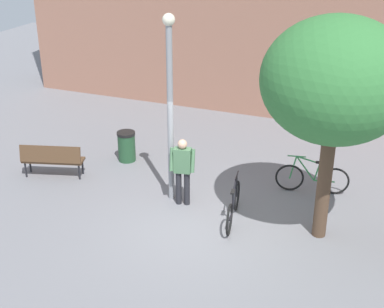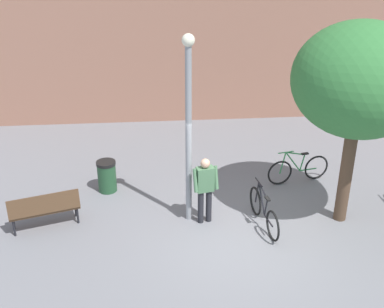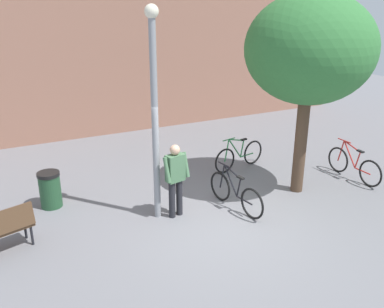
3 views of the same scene
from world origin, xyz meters
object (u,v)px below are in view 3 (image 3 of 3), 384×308
bicycle_green (239,156)px  lamppost (154,104)px  trash_bin (50,189)px  bicycle_black (235,193)px  person_by_lamppost (175,176)px  bicycle_red (353,165)px  plaza_tree (310,50)px

bicycle_green → lamppost: bearing=-153.2°
bicycle_green → trash_bin: (-5.14, -0.05, 0.05)m
bicycle_black → bicycle_green: bearing=55.7°
person_by_lamppost → bicycle_green: size_ratio=0.94×
trash_bin → bicycle_red: bearing=-14.4°
bicycle_black → bicycle_red: size_ratio=0.99×
bicycle_red → trash_bin: bearing=165.6°
person_by_lamppost → bicycle_red: (5.08, -0.23, -0.58)m
bicycle_black → bicycle_red: 3.72m
bicycle_black → trash_bin: (-3.76, 1.98, 0.05)m
bicycle_black → bicycle_red: same height
bicycle_red → trash_bin: size_ratio=2.12×
bicycle_green → bicycle_red: bearing=-40.0°
bicycle_green → bicycle_red: (2.34, -1.96, 0.00)m
bicycle_red → trash_bin: 7.72m
bicycle_green → trash_bin: bearing=-179.5°
person_by_lamppost → bicycle_black: (1.35, -0.29, -0.58)m
person_by_lamppost → trash_bin: (-2.41, 1.69, -0.54)m
person_by_lamppost → plaza_tree: bearing=-2.5°
plaza_tree → trash_bin: plaza_tree is taller
plaza_tree → bicycle_green: size_ratio=2.66×
bicycle_red → plaza_tree: bearing=177.3°
trash_bin → bicycle_black: bearing=-27.7°
lamppost → trash_bin: bearing=143.3°
bicycle_green → trash_bin: 5.14m
lamppost → plaza_tree: (3.63, -0.31, 0.91)m
lamppost → bicycle_black: size_ratio=2.49×
trash_bin → person_by_lamppost: bearing=-35.0°
plaza_tree → bicycle_green: bearing=105.8°
plaza_tree → trash_bin: (-5.67, 1.83, -3.03)m
bicycle_green → bicycle_red: size_ratio=0.98×
person_by_lamppost → bicycle_green: bearing=32.4°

